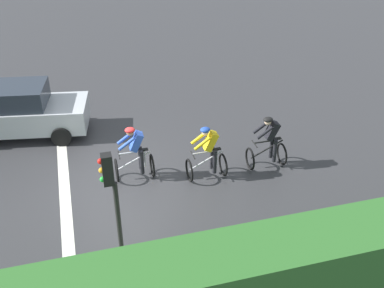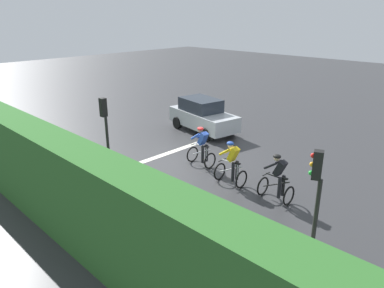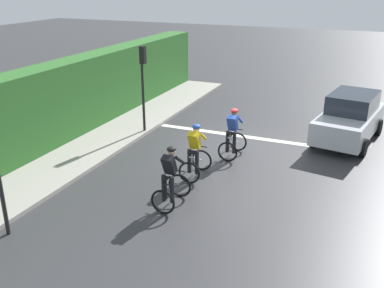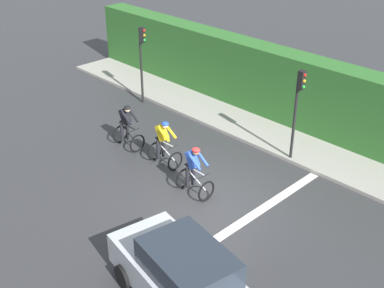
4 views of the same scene
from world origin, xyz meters
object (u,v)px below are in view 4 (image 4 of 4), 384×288
Objects in this scene: car_silver at (183,278)px; traffic_light_far_junction at (142,54)px; cyclist_lead at (127,127)px; cyclist_mid at (194,172)px; cyclist_second at (164,144)px; traffic_light_near_crossing at (298,102)px.

traffic_light_far_junction is at bearing 54.63° from car_silver.
car_silver is (-3.92, -7.05, 0.08)m from cyclist_lead.
cyclist_mid is at bearing 42.40° from car_silver.
cyclist_lead is at bearing -138.13° from traffic_light_far_junction.
cyclist_second is (0.09, -1.89, 0.00)m from cyclist_lead.
cyclist_lead is 4.26m from traffic_light_far_junction.
cyclist_lead is at bearing 125.27° from traffic_light_near_crossing.
car_silver is at bearing -163.25° from traffic_light_near_crossing.
cyclist_lead is 0.38× the size of car_silver.
car_silver reaches higher than cyclist_second.
traffic_light_far_junction reaches higher than cyclist_mid.
cyclist_second is 6.54m from car_silver.
traffic_light_near_crossing is (3.87, -0.96, 1.43)m from cyclist_mid.
traffic_light_near_crossing is at bearing 16.75° from car_silver.
traffic_light_near_crossing is (7.34, 2.21, 1.35)m from car_silver.
car_silver reaches higher than cyclist_mid.
cyclist_second and cyclist_mid have the same top height.
traffic_light_near_crossing is at bearing -41.54° from cyclist_second.
cyclist_lead is 1.00× the size of cyclist_mid.
traffic_light_far_junction is (-0.43, 7.52, 0.00)m from traffic_light_near_crossing.
cyclist_lead is at bearing 92.72° from cyclist_second.
cyclist_second is 0.50× the size of traffic_light_far_junction.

